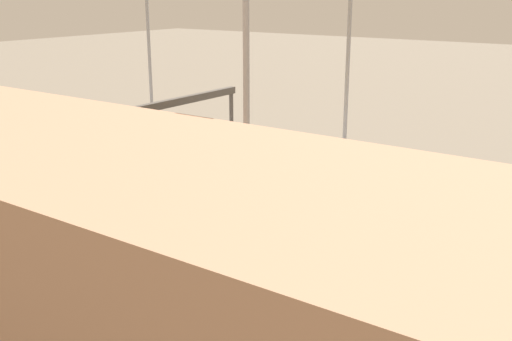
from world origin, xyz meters
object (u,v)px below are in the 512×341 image
(train_on_track_3, at_px, (272,206))
(maintenance_shed, at_px, (51,251))
(train_on_track_1, at_px, (403,195))
(train_on_track_0, at_px, (278,154))
(light_mast_0, at_px, (147,2))
(light_mast_1, at_px, (246,69))
(signal_gantry, at_px, (162,114))

(train_on_track_3, xyz_separation_m, maintenance_shed, (-1.13, 23.07, 4.54))
(train_on_track_1, height_order, train_on_track_0, train_on_track_0)
(light_mast_0, distance_m, maintenance_shed, 55.08)
(light_mast_0, distance_m, light_mast_1, 45.96)
(train_on_track_3, distance_m, maintenance_shed, 23.54)
(train_on_track_3, height_order, light_mast_0, light_mast_0)
(train_on_track_3, bearing_deg, signal_gantry, -15.82)
(light_mast_1, bearing_deg, maintenance_shed, 79.30)
(signal_gantry, xyz_separation_m, maintenance_shed, (-18.77, 28.07, -0.72))
(train_on_track_3, distance_m, signal_gantry, 19.08)
(train_on_track_0, xyz_separation_m, light_mast_0, (23.53, -3.64, 16.50))
(train_on_track_1, distance_m, train_on_track_3, 12.70)
(train_on_track_0, relative_size, signal_gantry, 3.62)
(train_on_track_1, bearing_deg, maintenance_shed, 78.55)
(train_on_track_1, bearing_deg, train_on_track_0, -16.27)
(train_on_track_1, bearing_deg, train_on_track_3, 51.95)
(train_on_track_1, relative_size, train_on_track_3, 9.56)
(maintenance_shed, bearing_deg, signal_gantry, -56.22)
(light_mast_1, height_order, maintenance_shed, light_mast_1)
(signal_gantry, bearing_deg, light_mast_0, -41.91)
(train_on_track_0, distance_m, light_mast_0, 28.96)
(train_on_track_1, bearing_deg, signal_gantry, 11.11)
(signal_gantry, bearing_deg, maintenance_shed, 123.78)
(train_on_track_1, xyz_separation_m, signal_gantry, (25.47, 5.00, 5.42))
(train_on_track_3, height_order, train_on_track_0, train_on_track_3)
(train_on_track_0, xyz_separation_m, light_mast_1, (-13.12, 23.89, 13.11))
(light_mast_0, relative_size, light_mast_1, 1.27)
(train_on_track_0, bearing_deg, light_mast_0, -8.79)
(signal_gantry, distance_m, maintenance_shed, 33.77)
(light_mast_1, bearing_deg, light_mast_0, -36.91)
(train_on_track_3, relative_size, train_on_track_0, 0.11)
(train_on_track_1, distance_m, light_mast_0, 44.75)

